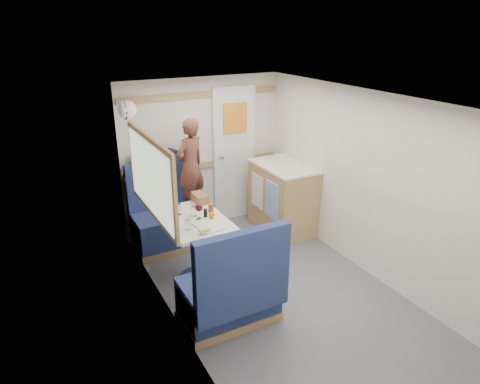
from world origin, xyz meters
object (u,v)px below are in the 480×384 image
bench_far (169,223)px  dome_light (127,110)px  cheese_block (205,230)px  beer_glass (211,208)px  duffel_bag (155,162)px  salt_grinder (190,217)px  dinette_table (195,232)px  bread_loaf (200,198)px  person (190,166)px  orange_fruit (212,215)px  galley_counter (282,198)px  tumbler_mid (177,209)px  bench_near (232,296)px  tray (209,225)px  tumbler_left (188,225)px  tumbler_right (194,211)px  pepper_grinder (205,213)px  wine_glass (199,208)px

bench_far → dome_light: (-0.39, -0.01, 1.45)m
cheese_block → beer_glass: 0.51m
duffel_bag → salt_grinder: (-0.02, -1.15, -0.26)m
dinette_table → bread_loaf: bearing=59.0°
person → orange_fruit: (-0.13, -0.90, -0.25)m
galley_counter → person: size_ratio=0.80×
dome_light → tumbler_mid: 1.21m
person → beer_glass: (-0.06, -0.72, -0.26)m
bench_near → duffel_bag: duffel_bag is taller
tray → person: bearing=77.9°
orange_fruit → bread_loaf: (0.07, 0.48, -0.00)m
cheese_block → tumbler_mid: (-0.08, 0.55, 0.02)m
tumbler_mid → bread_loaf: 0.39m
person → tumbler_left: (-0.44, -1.00, -0.25)m
person → tray: (-0.22, -1.03, -0.30)m
bench_near → galley_counter: (1.47, 1.41, 0.17)m
person → tumbler_left: bearing=43.3°
person → bread_loaf: (-0.06, -0.41, -0.26)m
galley_counter → tray: bearing=-150.7°
cheese_block → bread_loaf: size_ratio=0.45×
bench_far → tray: size_ratio=3.24×
person → tumbler_left: size_ratio=11.26×
tumbler_right → pepper_grinder: 0.14m
tumbler_left → dome_light: bearing=102.7°
orange_fruit → wine_glass: bearing=150.4°
bench_near → dome_light: dome_light is taller
bench_far → tumbler_left: size_ratio=10.28×
dome_light → wine_glass: 1.34m
galley_counter → person: 1.33m
beer_glass → pepper_grinder: bearing=-136.0°
bench_far → wine_glass: size_ratio=6.25×
person → orange_fruit: person is taller
dome_light → duffel_bag: dome_light is taller
tray → tumbler_right: (-0.04, 0.30, 0.04)m
cheese_block → salt_grinder: bearing=93.5°
cheese_block → salt_grinder: (-0.02, 0.34, 0.00)m
dinette_table → pepper_grinder: (0.11, -0.04, 0.20)m
wine_glass → pepper_grinder: (0.07, 0.00, -0.07)m
bench_near → tumbler_left: size_ratio=10.28×
galley_counter → person: bearing=168.5°
cheese_block → tumbler_right: 0.44m
wine_glass → pepper_grinder: 0.10m
wine_glass → beer_glass: 0.23m
dinette_table → dome_light: (-0.39, 0.85, 1.18)m
pepper_grinder → orange_fruit: bearing=-58.6°
tumbler_right → salt_grinder: (-0.09, -0.10, -0.01)m
dinette_table → tray: tray is taller
dome_light → orange_fruit: (0.55, -0.96, -0.98)m
duffel_bag → bread_loaf: duffel_bag is taller
bench_near → bread_loaf: size_ratio=4.39×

